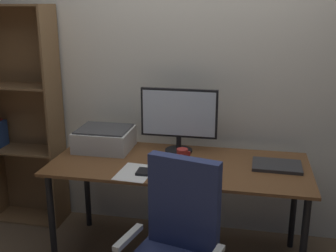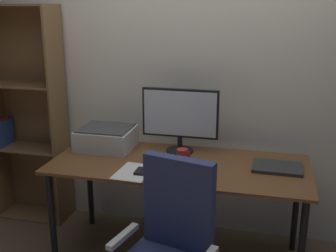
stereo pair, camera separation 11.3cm
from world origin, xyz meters
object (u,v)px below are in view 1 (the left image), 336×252
Objects in this scene: bookshelf at (23,118)px; laptop at (277,166)px; keyboard at (159,173)px; monitor at (179,116)px; printer at (104,139)px; mouse at (195,173)px; desk at (179,173)px; coffee_mug at (182,155)px.

laptop is at bearing -9.01° from bookshelf.
keyboard is 0.16× the size of bookshelf.
monitor is at bearing 167.10° from laptop.
laptop is 0.80× the size of printer.
laptop is (0.74, 0.27, 0.00)m from keyboard.
monitor is at bearing 111.95° from mouse.
mouse is at bearing -20.73° from bookshelf.
printer is (-0.73, 0.37, 0.06)m from mouse.
keyboard is at bearing -95.83° from monitor.
mouse is (0.18, -0.43, -0.25)m from monitor.
laptop is at bearing -14.36° from monitor.
desk is 1.43m from bookshelf.
mouse is at bearing -152.65° from laptop.
coffee_mug reaches higher than keyboard.
coffee_mug reaches higher than laptop.
monitor is 5.77× the size of mouse.
laptop reaches higher than keyboard.
printer is at bearing 166.90° from coffee_mug.
bookshelf is (-1.27, 0.59, 0.13)m from keyboard.
monitor is at bearing 83.87° from keyboard.
monitor is 0.52m from keyboard.
monitor is at bearing 6.02° from printer.
desk is 0.41m from monitor.
monitor is 1.91× the size of keyboard.
monitor is at bearing 107.01° from coffee_mug.
mouse is 0.82m from printer.
mouse is 1.02× the size of coffee_mug.
laptop is at bearing 4.55° from desk.
mouse is 0.30× the size of laptop.
desk is 0.25m from keyboard.
mouse is at bearing -62.22° from coffee_mug.
keyboard is 0.91× the size of laptop.
bookshelf is (-0.77, 0.20, 0.06)m from printer.
desk is at bearing 123.87° from mouse.
laptop is 2.04m from bookshelf.
desk is at bearing -79.35° from monitor.
monitor is 1.73× the size of laptop.
keyboard is at bearing -113.25° from coffee_mug.
keyboard is at bearing -24.87° from bookshelf.
desk is 18.17× the size of mouse.
keyboard is at bearing -158.36° from laptop.
desk is 18.57× the size of coffee_mug.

